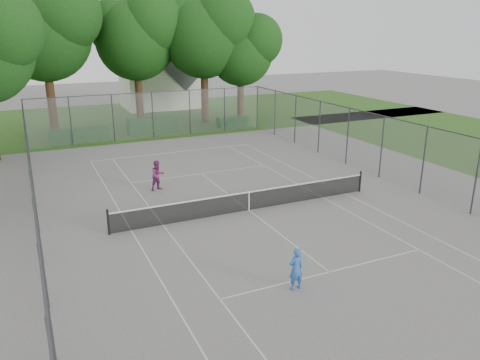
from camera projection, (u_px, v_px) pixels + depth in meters
name	position (u px, v px, depth m)	size (l,w,h in m)	color
ground	(249.00, 210.00, 21.77)	(120.00, 120.00, 0.00)	slate
grass_far	(129.00, 118.00, 44.22)	(60.00, 20.00, 0.00)	#274F16
court_markings	(249.00, 210.00, 21.76)	(11.03, 23.83, 0.01)	silver
tennis_net	(249.00, 200.00, 21.61)	(12.87, 0.10, 1.10)	black
perimeter_fence	(249.00, 173.00, 21.21)	(18.08, 34.08, 3.52)	#38383D
tree_far_left	(44.00, 25.00, 35.79)	(8.45, 7.72, 12.15)	#3D2516
tree_far_midleft	(136.00, 33.00, 39.68)	(7.82, 7.14, 11.23)	#3D2516
tree_far_midright	(205.00, 31.00, 40.29)	(8.04, 7.34, 11.56)	#3D2516
tree_far_right	(242.00, 48.00, 41.33)	(6.55, 5.98, 9.42)	#3D2516
hedge_left	(79.00, 135.00, 34.78)	(4.14, 1.24, 1.04)	#164616
hedge_mid	(152.00, 125.00, 37.92)	(3.94, 1.13, 1.24)	#164616
hedge_right	(233.00, 122.00, 40.49)	(2.74, 1.00, 0.82)	#164616
house	(160.00, 71.00, 49.55)	(7.69, 5.96, 9.57)	white
girl_player	(296.00, 269.00, 14.98)	(0.53, 0.35, 1.45)	#3168BB
woman_player	(158.00, 175.00, 24.33)	(0.77, 0.60, 1.59)	#7A2860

